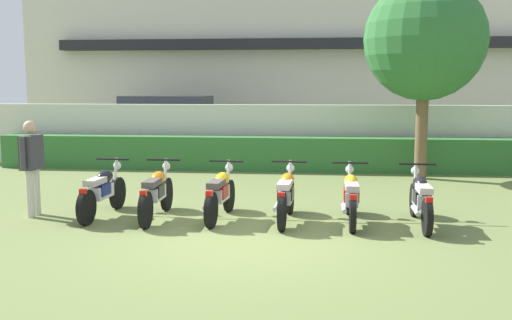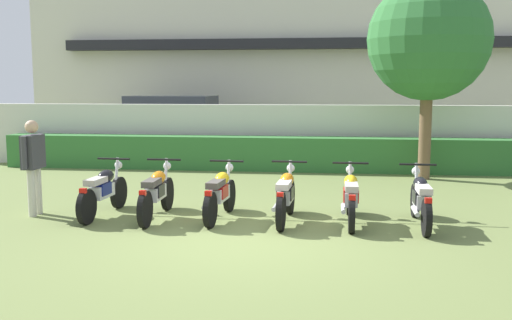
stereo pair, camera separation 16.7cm
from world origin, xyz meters
TOP-DOWN VIEW (x-y plane):
  - ground at (0.00, 0.00)m, footprint 60.00×60.00m
  - building at (0.00, 15.59)m, footprint 19.63×6.50m
  - compound_wall at (0.00, 7.58)m, footprint 18.65×0.30m
  - hedge_row at (0.00, 6.88)m, footprint 14.92×0.70m
  - parked_car at (-3.65, 10.09)m, footprint 4.59×2.27m
  - tree_near_inspector at (3.50, 5.90)m, footprint 2.84×2.84m
  - motorcycle_in_row_0 at (-2.60, 1.18)m, footprint 0.60×1.85m
  - motorcycle_in_row_1 at (-1.64, 1.11)m, footprint 0.60×1.92m
  - motorcycle_in_row_2 at (-0.57, 1.18)m, footprint 0.60×1.78m
  - motorcycle_in_row_3 at (0.53, 1.11)m, footprint 0.60×1.82m
  - motorcycle_in_row_4 at (1.58, 1.15)m, footprint 0.60×1.84m
  - motorcycle_in_row_5 at (2.67, 1.09)m, footprint 0.60×1.87m
  - inspector_person at (-3.79, 1.10)m, footprint 0.22×0.66m

SIDE VIEW (x-z plane):
  - ground at x=0.00m, z-range 0.00..0.00m
  - motorcycle_in_row_5 at x=2.67m, z-range -0.03..0.91m
  - motorcycle_in_row_4 at x=1.58m, z-range -0.03..0.91m
  - motorcycle_in_row_2 at x=-0.57m, z-range -0.03..0.91m
  - motorcycle_in_row_0 at x=-2.60m, z-range -0.03..0.91m
  - hedge_row at x=0.00m, z-range 0.00..0.88m
  - motorcycle_in_row_1 at x=-1.64m, z-range -0.03..0.92m
  - motorcycle_in_row_3 at x=0.53m, z-range -0.03..0.93m
  - compound_wall at x=0.00m, z-range 0.00..1.70m
  - parked_car at x=-3.65m, z-range -0.01..1.88m
  - inspector_person at x=-3.79m, z-range 0.15..1.78m
  - tree_near_inspector at x=3.50m, z-range 0.91..5.61m
  - building at x=0.00m, z-range 0.00..6.96m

